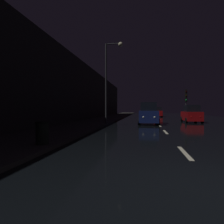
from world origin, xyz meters
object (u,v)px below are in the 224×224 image
at_px(streetlamp_overhead, 110,71).
at_px(trash_bin_curbside, 42,133).
at_px(car_distant_taillights, 158,112).
at_px(traffic_light_far_right, 186,98).
at_px(car_parked_right_far, 191,114).
at_px(car_approaching_headlights, 148,114).

relative_size(streetlamp_overhead, trash_bin_curbside, 8.50).
bearing_deg(car_distant_taillights, trash_bin_curbside, 167.88).
relative_size(traffic_light_far_right, car_parked_right_far, 1.12).
height_order(traffic_light_far_right, car_approaching_headlights, traffic_light_far_right).
bearing_deg(traffic_light_far_right, streetlamp_overhead, -37.68).
bearing_deg(car_distant_taillights, traffic_light_far_right, -157.26).
distance_m(streetlamp_overhead, trash_bin_curbside, 11.71).
height_order(car_approaching_headlights, car_parked_right_far, car_approaching_headlights).
distance_m(streetlamp_overhead, car_approaching_headlights, 6.03).
distance_m(streetlamp_overhead, car_parked_right_far, 11.27).
distance_m(car_parked_right_far, car_distant_taillights, 15.73).
xyz_separation_m(trash_bin_curbside, car_distant_taillights, (6.87, 31.98, 0.27)).
relative_size(trash_bin_curbside, car_parked_right_far, 0.23).
bearing_deg(traffic_light_far_right, car_distant_taillights, -157.94).
relative_size(traffic_light_far_right, car_distant_taillights, 1.18).
distance_m(traffic_light_far_right, trash_bin_curbside, 25.74).
bearing_deg(trash_bin_curbside, car_approaching_headlights, 70.77).
relative_size(streetlamp_overhead, car_approaching_headlights, 1.76).
height_order(car_parked_right_far, car_distant_taillights, car_parked_right_far).
xyz_separation_m(traffic_light_far_right, car_parked_right_far, (-0.80, -6.86, -2.33)).
xyz_separation_m(car_approaching_headlights, car_distant_taillights, (2.26, 18.78, -0.15)).
xyz_separation_m(traffic_light_far_right, streetlamp_overhead, (-9.51, -12.62, 1.91)).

